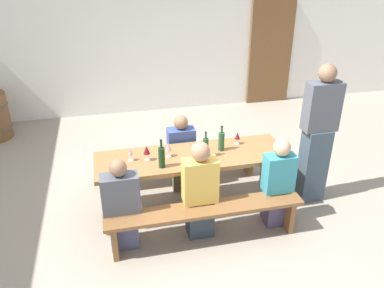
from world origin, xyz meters
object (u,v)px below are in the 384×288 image
at_px(bench_near, 205,214).
at_px(wine_glass_2, 130,152).
at_px(wine_glass_1, 168,147).
at_px(wine_bottle_2, 221,141).
at_px(standing_host, 317,138).
at_px(seated_guest_near_1, 200,192).
at_px(bench_far, 181,158).
at_px(tasting_table, 192,161).
at_px(wooden_door, 271,52).
at_px(wine_glass_3, 237,136).
at_px(seated_guest_near_2, 278,184).
at_px(wine_glass_0, 147,150).
at_px(seated_guest_far_0, 181,155).
at_px(wine_bottle_0, 162,157).
at_px(wine_bottle_1, 206,147).
at_px(seated_guest_near_0, 122,207).

bearing_deg(bench_near, wine_glass_2, 136.45).
bearing_deg(wine_glass_1, wine_glass_2, 179.66).
distance_m(bench_near, wine_bottle_2, 0.95).
distance_m(wine_glass_1, standing_host, 1.83).
xyz_separation_m(wine_glass_1, seated_guest_near_1, (0.25, -0.53, -0.32)).
distance_m(bench_far, wine_glass_1, 0.85).
relative_size(tasting_table, bench_far, 1.05).
bearing_deg(wine_glass_1, wooden_door, 51.14).
relative_size(wooden_door, wine_glass_2, 13.40).
distance_m(wine_glass_2, wine_glass_3, 1.35).
xyz_separation_m(wine_glass_3, seated_guest_near_2, (0.28, -0.66, -0.33)).
xyz_separation_m(wooden_door, tasting_table, (-2.42, -3.38, -0.38)).
distance_m(wine_glass_0, wine_glass_2, 0.19).
height_order(wooden_door, wine_glass_2, wooden_door).
relative_size(wine_glass_0, seated_guest_far_0, 0.18).
relative_size(wine_bottle_0, wine_glass_0, 1.85).
relative_size(wooden_door, wine_bottle_0, 6.12).
distance_m(wine_bottle_0, seated_guest_near_1, 0.58).
height_order(wine_bottle_0, wine_glass_1, wine_bottle_0).
height_order(seated_guest_near_2, seated_guest_far_0, seated_guest_near_2).
xyz_separation_m(wine_glass_2, seated_guest_near_1, (0.69, -0.54, -0.30)).
bearing_deg(bench_near, wine_bottle_1, 75.79).
height_order(wooden_door, seated_guest_far_0, wooden_door).
bearing_deg(wine_glass_3, wine_glass_2, -174.49).
height_order(wine_bottle_0, wine_glass_3, wine_bottle_0).
distance_m(wine_glass_0, wine_glass_3, 1.17).
bearing_deg(wine_glass_0, wine_glass_2, 168.62).
distance_m(bench_far, wine_bottle_2, 0.87).
bearing_deg(standing_host, wine_glass_2, -4.18).
height_order(wine_bottle_1, wine_glass_0, wine_bottle_1).
distance_m(wooden_door, standing_host, 3.62).
distance_m(seated_guest_near_1, seated_guest_near_2, 0.92).
height_order(wine_bottle_1, seated_guest_near_2, seated_guest_near_2).
height_order(bench_near, wine_bottle_2, wine_bottle_2).
distance_m(wooden_door, wine_bottle_1, 4.13).
xyz_separation_m(wine_glass_1, seated_guest_far_0, (0.25, 0.47, -0.38)).
distance_m(wine_bottle_2, wine_glass_3, 0.27).
xyz_separation_m(wine_bottle_0, seated_guest_far_0, (0.36, 0.69, -0.38)).
xyz_separation_m(tasting_table, wine_glass_1, (-0.28, 0.03, 0.20)).
relative_size(bench_near, seated_guest_near_0, 2.04).
height_order(bench_near, wine_bottle_1, wine_bottle_1).
bearing_deg(seated_guest_near_0, wine_bottle_1, -67.30).
distance_m(bench_near, wine_glass_3, 1.14).
distance_m(wine_glass_2, standing_host, 2.27).
height_order(wine_bottle_1, wine_glass_2, wine_bottle_1).
relative_size(wine_glass_1, standing_host, 0.10).
distance_m(bench_near, seated_guest_near_1, 0.25).
relative_size(bench_near, wine_bottle_0, 6.36).
bearing_deg(seated_guest_near_2, seated_guest_near_0, 90.00).
bearing_deg(bench_near, seated_guest_near_1, 99.78).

